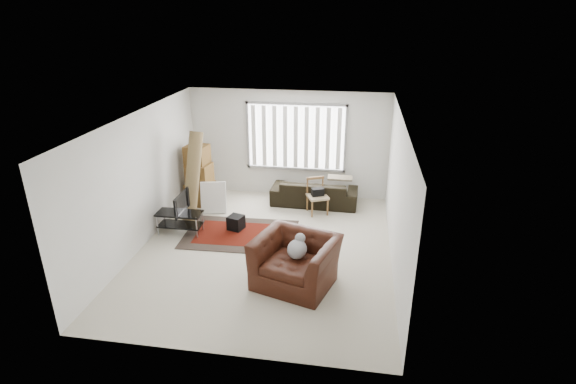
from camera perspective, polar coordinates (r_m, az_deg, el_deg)
name	(u,v)px	position (r m, az deg, el deg)	size (l,w,h in m)	color
room	(270,159)	(8.90, -2.28, 4.18)	(6.00, 6.02, 2.71)	beige
persian_rug	(241,234)	(9.77, -6.05, -5.33)	(2.43, 1.66, 0.02)	black
tv_stand	(180,218)	(9.92, -13.57, -3.26)	(0.97, 0.44, 0.48)	black
tv	(178,203)	(9.77, -13.76, -1.35)	(0.78, 0.10, 0.45)	black
subwoofer	(236,222)	(9.92, -6.63, -3.87)	(0.31, 0.31, 0.31)	black
moving_boxes	(199,177)	(11.18, -11.20, 1.84)	(0.68, 0.63, 1.49)	brown
white_flatpack	(214,198)	(10.75, -9.44, -0.71)	(0.59, 0.09, 0.75)	silver
rolled_rug	(193,177)	(10.28, -12.01, 1.87)	(0.31, 0.31, 2.04)	brown
sofa	(314,189)	(11.07, 3.38, 0.43)	(2.10, 0.91, 0.81)	black
side_chair	(317,194)	(10.57, 3.74, -0.31)	(0.60, 0.60, 0.84)	#978363
armchair	(295,258)	(7.88, 0.96, -8.39)	(1.64, 1.52, 1.00)	#36140B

